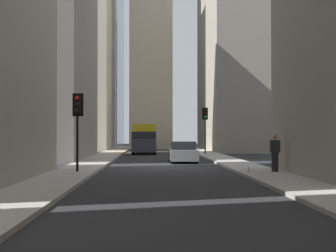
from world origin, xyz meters
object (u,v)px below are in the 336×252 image
at_px(delivery_truck, 144,139).
at_px(pedestrian, 275,151).
at_px(hatchback_grey, 183,153).
at_px(discarded_bottle, 248,169).
at_px(traffic_light_foreground, 77,114).
at_px(traffic_light_midblock, 205,120).

distance_m(delivery_truck, pedestrian, 25.29).
bearing_deg(pedestrian, hatchback_grey, 20.29).
height_order(pedestrian, discarded_bottle, pedestrian).
height_order(hatchback_grey, traffic_light_foreground, traffic_light_foreground).
bearing_deg(pedestrian, discarded_bottle, 82.18).
bearing_deg(hatchback_grey, traffic_light_midblock, -14.03).
height_order(hatchback_grey, traffic_light_midblock, traffic_light_midblock).
relative_size(hatchback_grey, discarded_bottle, 15.93).
relative_size(hatchback_grey, traffic_light_midblock, 1.03).
bearing_deg(traffic_light_midblock, discarded_bottle, 179.19).
bearing_deg(delivery_truck, traffic_light_midblock, -121.68).
distance_m(hatchback_grey, traffic_light_foreground, 11.24).
xyz_separation_m(hatchback_grey, discarded_bottle, (-9.81, -2.46, -0.42)).
bearing_deg(hatchback_grey, discarded_bottle, -165.91).
distance_m(hatchback_grey, discarded_bottle, 10.12).
relative_size(delivery_truck, discarded_bottle, 23.93).
height_order(hatchback_grey, discarded_bottle, hatchback_grey).
distance_m(delivery_truck, hatchback_grey, 14.76).
bearing_deg(hatchback_grey, delivery_truck, 10.95).
distance_m(traffic_light_foreground, pedestrian, 9.53).
bearing_deg(traffic_light_foreground, traffic_light_midblock, -22.32).
bearing_deg(traffic_light_foreground, discarded_bottle, -92.47).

